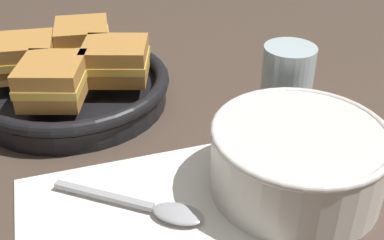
{
  "coord_description": "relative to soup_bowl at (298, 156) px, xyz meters",
  "views": [
    {
      "loc": [
        -0.09,
        -0.41,
        0.32
      ],
      "look_at": [
        0.01,
        0.03,
        0.04
      ],
      "focal_mm": 45.0,
      "sensor_mm": 36.0,
      "label": 1
    }
  ],
  "objects": [
    {
      "name": "soup_bowl",
      "position": [
        0.0,
        0.0,
        0.0
      ],
      "size": [
        0.17,
        0.17,
        0.07
      ],
      "color": "silver",
      "rests_on": "ground_plane"
    },
    {
      "name": "spoon",
      "position": [
        -0.14,
        -0.01,
        -0.03
      ],
      "size": [
        0.14,
        0.1,
        0.01
      ],
      "rotation": [
        0.0,
        0.0,
        -0.56
      ],
      "color": "#9E9EA3",
      "rests_on": "napkin"
    },
    {
      "name": "napkin",
      "position": [
        -0.16,
        -0.01,
        -0.04
      ],
      "size": [
        0.24,
        0.21,
        0.0
      ],
      "color": "white",
      "rests_on": "ground_plane"
    },
    {
      "name": "sandwich_near_left",
      "position": [
        -0.23,
        0.17,
        0.02
      ],
      "size": [
        0.09,
        0.09,
        0.05
      ],
      "rotation": [
        0.0,
        0.0,
        6.05
      ],
      "color": "#B27A38",
      "rests_on": "skillet"
    },
    {
      "name": "skillet",
      "position": [
        -0.21,
        0.23,
        -0.02
      ],
      "size": [
        0.25,
        0.25,
        0.04
      ],
      "color": "black",
      "rests_on": "ground_plane"
    },
    {
      "name": "sandwich_near_right",
      "position": [
        -0.16,
        0.21,
        0.02
      ],
      "size": [
        0.09,
        0.09,
        0.05
      ],
      "rotation": [
        0.0,
        0.0,
        7.63
      ],
      "color": "#B27A38",
      "rests_on": "skillet"
    },
    {
      "name": "drinking_glass",
      "position": [
        0.04,
        0.14,
        0.01
      ],
      "size": [
        0.06,
        0.06,
        0.09
      ],
      "color": "silver",
      "rests_on": "ground_plane"
    },
    {
      "name": "sandwich_far_right",
      "position": [
        -0.27,
        0.25,
        0.02
      ],
      "size": [
        0.08,
        0.08,
        0.05
      ],
      "rotation": [
        0.0,
        0.0,
        10.96
      ],
      "color": "#B27A38",
      "rests_on": "skillet"
    },
    {
      "name": "ground_plane",
      "position": [
        -0.09,
        0.06,
        -0.04
      ],
      "size": [
        4.0,
        4.0,
        0.0
      ],
      "primitive_type": "plane",
      "color": "#47382D"
    },
    {
      "name": "sandwich_far_left",
      "position": [
        -0.2,
        0.29,
        0.02
      ],
      "size": [
        0.08,
        0.08,
        0.05
      ],
      "rotation": [
        0.0,
        0.0,
        9.39
      ],
      "color": "#B27A38",
      "rests_on": "skillet"
    }
  ]
}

